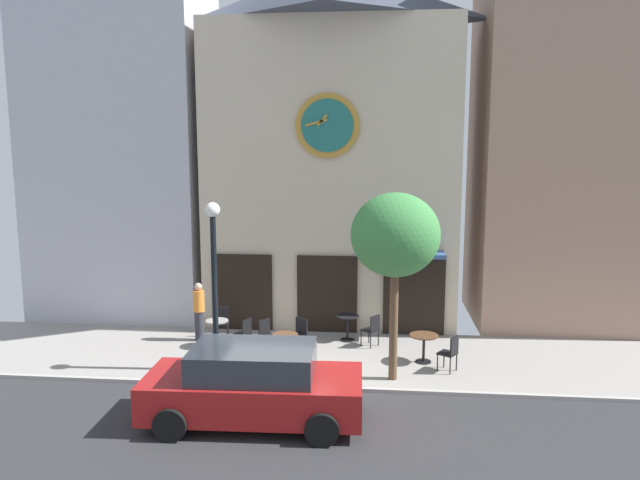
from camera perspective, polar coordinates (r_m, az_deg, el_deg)
name	(u,v)px	position (r m, az deg, el deg)	size (l,w,h in m)	color
ground_plane	(273,395)	(13.80, -4.47, -14.52)	(25.00, 9.49, 0.13)	gray
clock_building	(332,144)	(18.74, 1.11, 9.14)	(7.63, 4.34, 10.81)	beige
neighbor_building_left	(124,113)	(20.88, -18.21, 11.47)	(5.49, 3.82, 13.14)	#B2B2BC
neighbor_building_right	(584,131)	(20.23, 23.88, 9.49)	(6.39, 4.04, 11.89)	#9E7A66
street_lamp	(215,287)	(14.71, -10.02, -4.39)	(0.36, 0.36, 4.16)	black
street_tree	(395,236)	(13.78, 7.19, 0.37)	(2.05, 1.85, 4.43)	brown
cafe_table_center_left	(217,329)	(16.83, -9.78, -8.39)	(0.62, 0.62, 0.76)	black
cafe_table_leftmost	(285,343)	(15.55, -3.35, -9.74)	(0.67, 0.67, 0.72)	black
cafe_table_rightmost	(347,324)	(17.15, 2.64, -7.97)	(0.64, 0.64, 0.73)	black
cafe_table_near_curb	(424,342)	(15.67, 9.87, -9.60)	(0.74, 0.74, 0.72)	black
cafe_chair_right_end	(450,351)	(15.16, 12.34, -10.30)	(0.55, 0.55, 0.90)	black
cafe_chair_mid_row	(372,328)	(16.68, 5.00, -8.35)	(0.56, 0.56, 0.90)	black
cafe_chair_facing_wall	(267,333)	(16.20, -5.09, -8.86)	(0.56, 0.56, 0.90)	black
cafe_chair_corner	(244,332)	(16.38, -7.26, -8.71)	(0.53, 0.53, 0.90)	black
cafe_chair_curbside	(222,320)	(17.58, -9.33, -7.53)	(0.46, 0.46, 0.90)	black
cafe_chair_near_lamp	(299,332)	(16.25, -1.98, -8.78)	(0.55, 0.55, 0.90)	black
pedestrian_orange	(199,311)	(17.39, -11.46, -6.64)	(0.42, 0.42, 1.67)	#2D2D38
parked_car_red	(254,385)	(12.28, -6.35, -13.60)	(4.35, 2.13, 1.55)	maroon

